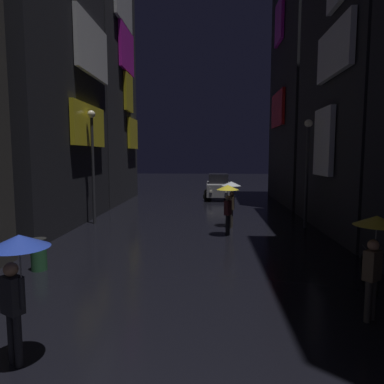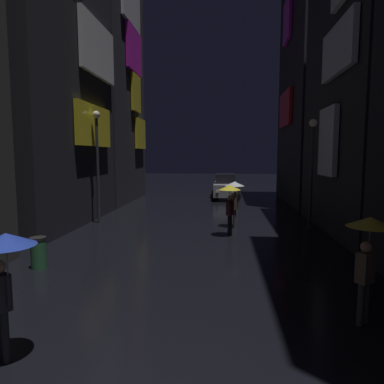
{
  "view_description": "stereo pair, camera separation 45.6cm",
  "coord_description": "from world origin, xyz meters",
  "px_view_note": "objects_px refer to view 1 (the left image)",
  "views": [
    {
      "loc": [
        0.67,
        -2.38,
        3.31
      ],
      "look_at": [
        0.0,
        9.5,
        2.04
      ],
      "focal_mm": 32.0,
      "sensor_mm": 36.0,
      "label": 1
    },
    {
      "loc": [
        1.12,
        -2.35,
        3.31
      ],
      "look_at": [
        0.0,
        9.5,
        2.04
      ],
      "focal_mm": 32.0,
      "sensor_mm": 36.0,
      "label": 2
    }
  ],
  "objects_px": {
    "pedestrian_midstreet_centre_yellow": "(375,238)",
    "trash_bin": "(39,254)",
    "streetlamp_left_far": "(93,154)",
    "streetlamp_right_far": "(307,160)",
    "pedestrian_foreground_right_clear": "(231,191)",
    "bicycle_parked_at_storefront": "(369,274)",
    "pedestrian_midstreet_left_blue": "(17,263)",
    "car_distant": "(218,187)",
    "pedestrian_far_right_yellow": "(228,196)"
  },
  "relations": [
    {
      "from": "pedestrian_midstreet_centre_yellow",
      "to": "trash_bin",
      "type": "height_order",
      "value": "pedestrian_midstreet_centre_yellow"
    },
    {
      "from": "streetlamp_left_far",
      "to": "streetlamp_right_far",
      "type": "bearing_deg",
      "value": -2.04
    },
    {
      "from": "pedestrian_foreground_right_clear",
      "to": "pedestrian_midstreet_centre_yellow",
      "type": "bearing_deg",
      "value": -75.24
    },
    {
      "from": "bicycle_parked_at_storefront",
      "to": "trash_bin",
      "type": "height_order",
      "value": "bicycle_parked_at_storefront"
    },
    {
      "from": "pedestrian_midstreet_left_blue",
      "to": "car_distant",
      "type": "height_order",
      "value": "pedestrian_midstreet_left_blue"
    },
    {
      "from": "streetlamp_right_far",
      "to": "pedestrian_far_right_yellow",
      "type": "bearing_deg",
      "value": -154.1
    },
    {
      "from": "streetlamp_right_far",
      "to": "trash_bin",
      "type": "height_order",
      "value": "streetlamp_right_far"
    },
    {
      "from": "pedestrian_midstreet_left_blue",
      "to": "trash_bin",
      "type": "bearing_deg",
      "value": 114.33
    },
    {
      "from": "pedestrian_foreground_right_clear",
      "to": "streetlamp_right_far",
      "type": "distance_m",
      "value": 3.7
    },
    {
      "from": "bicycle_parked_at_storefront",
      "to": "streetlamp_right_far",
      "type": "height_order",
      "value": "streetlamp_right_far"
    },
    {
      "from": "pedestrian_foreground_right_clear",
      "to": "streetlamp_left_far",
      "type": "bearing_deg",
      "value": 176.48
    },
    {
      "from": "pedestrian_foreground_right_clear",
      "to": "bicycle_parked_at_storefront",
      "type": "relative_size",
      "value": 1.18
    },
    {
      "from": "bicycle_parked_at_storefront",
      "to": "trash_bin",
      "type": "bearing_deg",
      "value": 174.23
    },
    {
      "from": "pedestrian_midstreet_centre_yellow",
      "to": "streetlamp_left_far",
      "type": "bearing_deg",
      "value": 133.94
    },
    {
      "from": "car_distant",
      "to": "trash_bin",
      "type": "distance_m",
      "value": 17.68
    },
    {
      "from": "streetlamp_right_far",
      "to": "streetlamp_left_far",
      "type": "relative_size",
      "value": 0.91
    },
    {
      "from": "bicycle_parked_at_storefront",
      "to": "streetlamp_left_far",
      "type": "relative_size",
      "value": 0.33
    },
    {
      "from": "pedestrian_foreground_right_clear",
      "to": "pedestrian_far_right_yellow",
      "type": "xyz_separation_m",
      "value": [
        -0.25,
        -1.72,
        0.0
      ]
    },
    {
      "from": "streetlamp_left_far",
      "to": "pedestrian_foreground_right_clear",
      "type": "bearing_deg",
      "value": -3.52
    },
    {
      "from": "streetlamp_left_far",
      "to": "car_distant",
      "type": "bearing_deg",
      "value": 58.25
    },
    {
      "from": "pedestrian_far_right_yellow",
      "to": "trash_bin",
      "type": "xyz_separation_m",
      "value": [
        -5.65,
        -4.63,
        -1.2
      ]
    },
    {
      "from": "pedestrian_foreground_right_clear",
      "to": "bicycle_parked_at_storefront",
      "type": "xyz_separation_m",
      "value": [
        3.0,
        -7.25,
        -1.28
      ]
    },
    {
      "from": "pedestrian_foreground_right_clear",
      "to": "pedestrian_midstreet_centre_yellow",
      "type": "relative_size",
      "value": 1.0
    },
    {
      "from": "pedestrian_far_right_yellow",
      "to": "bicycle_parked_at_storefront",
      "type": "relative_size",
      "value": 1.18
    },
    {
      "from": "pedestrian_midstreet_left_blue",
      "to": "streetlamp_left_far",
      "type": "distance_m",
      "value": 11.65
    },
    {
      "from": "pedestrian_midstreet_centre_yellow",
      "to": "car_distant",
      "type": "relative_size",
      "value": 0.51
    },
    {
      "from": "pedestrian_midstreet_centre_yellow",
      "to": "pedestrian_far_right_yellow",
      "type": "xyz_separation_m",
      "value": [
        -2.58,
        7.15,
        0.0
      ]
    },
    {
      "from": "pedestrian_midstreet_left_blue",
      "to": "streetlamp_left_far",
      "type": "relative_size",
      "value": 0.39
    },
    {
      "from": "pedestrian_midstreet_centre_yellow",
      "to": "bicycle_parked_at_storefront",
      "type": "xyz_separation_m",
      "value": [
        0.66,
        1.61,
        -1.28
      ]
    },
    {
      "from": "streetlamp_left_far",
      "to": "trash_bin",
      "type": "bearing_deg",
      "value": -84.09
    },
    {
      "from": "pedestrian_midstreet_left_blue",
      "to": "bicycle_parked_at_storefront",
      "type": "xyz_separation_m",
      "value": [
        6.89,
        3.54,
        -1.28
      ]
    },
    {
      "from": "pedestrian_midstreet_centre_yellow",
      "to": "pedestrian_far_right_yellow",
      "type": "bearing_deg",
      "value": 109.89
    },
    {
      "from": "pedestrian_midstreet_left_blue",
      "to": "pedestrian_foreground_right_clear",
      "type": "height_order",
      "value": "same"
    },
    {
      "from": "pedestrian_midstreet_centre_yellow",
      "to": "bicycle_parked_at_storefront",
      "type": "height_order",
      "value": "pedestrian_midstreet_centre_yellow"
    },
    {
      "from": "car_distant",
      "to": "pedestrian_foreground_right_clear",
      "type": "bearing_deg",
      "value": -87.84
    },
    {
      "from": "pedestrian_foreground_right_clear",
      "to": "pedestrian_far_right_yellow",
      "type": "height_order",
      "value": "same"
    },
    {
      "from": "pedestrian_foreground_right_clear",
      "to": "streetlamp_right_far",
      "type": "relative_size",
      "value": 0.43
    },
    {
      "from": "pedestrian_midstreet_left_blue",
      "to": "pedestrian_midstreet_centre_yellow",
      "type": "height_order",
      "value": "same"
    },
    {
      "from": "pedestrian_far_right_yellow",
      "to": "streetlamp_left_far",
      "type": "height_order",
      "value": "streetlamp_left_far"
    },
    {
      "from": "pedestrian_midstreet_centre_yellow",
      "to": "streetlamp_left_far",
      "type": "relative_size",
      "value": 0.39
    },
    {
      "from": "streetlamp_left_far",
      "to": "trash_bin",
      "type": "xyz_separation_m",
      "value": [
        0.7,
        -6.76,
        -2.93
      ]
    },
    {
      "from": "pedestrian_far_right_yellow",
      "to": "bicycle_parked_at_storefront",
      "type": "height_order",
      "value": "pedestrian_far_right_yellow"
    },
    {
      "from": "pedestrian_midstreet_left_blue",
      "to": "pedestrian_far_right_yellow",
      "type": "height_order",
      "value": "same"
    },
    {
      "from": "pedestrian_midstreet_centre_yellow",
      "to": "streetlamp_right_far",
      "type": "height_order",
      "value": "streetlamp_right_far"
    },
    {
      "from": "pedestrian_midstreet_centre_yellow",
      "to": "streetlamp_left_far",
      "type": "height_order",
      "value": "streetlamp_left_far"
    },
    {
      "from": "car_distant",
      "to": "streetlamp_right_far",
      "type": "bearing_deg",
      "value": -69.95
    },
    {
      "from": "car_distant",
      "to": "streetlamp_left_far",
      "type": "xyz_separation_m",
      "value": [
        -6.21,
        -10.03,
        2.48
      ]
    },
    {
      "from": "pedestrian_foreground_right_clear",
      "to": "streetlamp_left_far",
      "type": "relative_size",
      "value": 0.39
    },
    {
      "from": "bicycle_parked_at_storefront",
      "to": "trash_bin",
      "type": "distance_m",
      "value": 8.94
    },
    {
      "from": "pedestrian_midstreet_centre_yellow",
      "to": "streetlamp_right_far",
      "type": "distance_m",
      "value": 9.1
    }
  ]
}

